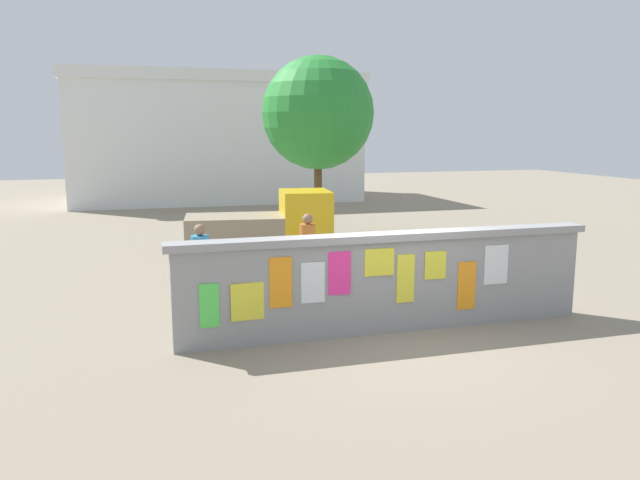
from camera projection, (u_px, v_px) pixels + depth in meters
ground at (282, 247)px, 18.01m from camera, size 60.00×60.00×0.00m
poster_wall at (389, 281)px, 10.30m from camera, size 7.31×0.42×1.67m
auto_rickshaw_truck at (267, 229)px, 15.58m from camera, size 3.75×1.92×1.85m
motorcycle at (453, 267)px, 13.18m from camera, size 1.90×0.56×0.87m
bicycle_near at (314, 289)px, 11.75m from camera, size 1.69×0.46×0.95m
person_walking at (308, 243)px, 13.06m from camera, size 0.39×0.39×1.62m
person_bystander at (201, 257)px, 11.61m from camera, size 0.35×0.35×1.62m
tree_roadside at (318, 113)px, 19.94m from camera, size 3.64×3.64×5.73m
building_background at (215, 138)px, 30.52m from camera, size 13.63×7.01×6.01m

